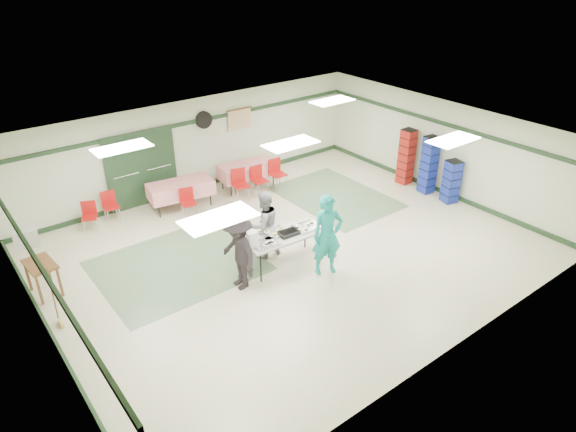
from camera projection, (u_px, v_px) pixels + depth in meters
floor at (291, 249)px, 12.37m from camera, size 11.00×11.00×0.00m
ceiling at (291, 143)px, 11.10m from camera, size 11.00×11.00×0.00m
wall_back at (196, 145)px, 14.88m from camera, size 11.00×0.00×11.00m
wall_front at (455, 292)px, 8.59m from camera, size 11.00×0.00×11.00m
wall_left at (37, 285)px, 8.77m from camera, size 0.00×9.00×9.00m
wall_right at (442, 147)px, 14.70m from camera, size 0.00×9.00×9.00m
trim_back at (194, 122)px, 14.53m from camera, size 11.00×0.06×0.10m
baseboard_back at (200, 186)px, 15.47m from camera, size 11.00×0.06×0.12m
trim_left at (30, 250)px, 8.46m from camera, size 0.06×9.00×0.10m
baseboard_left at (55, 342)px, 9.40m from camera, size 0.06×9.00×0.12m
trim_right at (445, 124)px, 14.36m from camera, size 0.06×9.00×0.10m
baseboard_right at (435, 188)px, 15.29m from camera, size 0.06×9.00×0.12m
green_patch_a at (178, 266)px, 11.72m from camera, size 3.50×3.00×0.01m
green_patch_b at (335, 197)px, 14.93m from camera, size 2.50×3.50×0.01m
double_door_left at (125, 173)px, 13.80m from camera, size 0.90×0.06×2.10m
double_door_right at (158, 165)px, 14.31m from camera, size 0.90×0.06×2.10m
door_frame at (142, 169)px, 14.04m from camera, size 2.00×0.03×2.15m
wall_fan at (204, 120)px, 14.67m from camera, size 0.50×0.10×0.50m
scroll_banner at (240, 119)px, 15.41m from camera, size 0.80×0.02×0.60m
serving_table at (284, 236)px, 11.48m from camera, size 1.93×0.86×0.76m
sheet_tray_right at (307, 227)px, 11.75m from camera, size 0.63×0.49×0.02m
sheet_tray_mid at (274, 233)px, 11.49m from camera, size 0.64×0.50×0.02m
sheet_tray_left at (266, 244)px, 11.09m from camera, size 0.58×0.45×0.02m
baking_pan at (289, 233)px, 11.45m from camera, size 0.48×0.31×0.08m
foam_box_stack at (252, 239)px, 10.95m from camera, size 0.23×0.21×0.35m
volunteer_teal at (327, 235)px, 11.09m from camera, size 0.80×0.66×1.87m
volunteer_grey at (264, 224)px, 11.75m from camera, size 0.81×0.63×1.65m
volunteer_dark at (239, 252)px, 10.64m from camera, size 0.68×1.13×1.71m
dining_table_a at (248, 170)px, 15.25m from camera, size 1.77×0.92×0.77m
dining_table_b at (181, 189)px, 14.07m from camera, size 1.85×1.02×0.77m
chair_a at (258, 177)px, 14.87m from camera, size 0.41×0.41×0.86m
chair_b at (240, 181)px, 14.51m from camera, size 0.51×0.51×0.92m
chair_c at (276, 171)px, 15.21m from camera, size 0.44×0.44×0.91m
chair_d at (187, 199)px, 13.64m from camera, size 0.45×0.45×0.81m
chair_loose_a at (110, 203)px, 13.45m from camera, size 0.40×0.40×0.81m
chair_loose_b at (89, 213)px, 12.99m from camera, size 0.48×0.48×0.78m
crate_stack_blue_a at (429, 165)px, 14.82m from camera, size 0.42×0.42×1.71m
crate_stack_red at (406, 157)px, 15.41m from camera, size 0.38×0.38×1.70m
crate_stack_blue_b at (451, 182)px, 14.36m from camera, size 0.47×0.47×1.24m
printer_table at (41, 268)px, 10.52m from camera, size 0.58×0.84×0.74m
office_printer at (26, 237)px, 11.03m from camera, size 0.54×0.49×0.39m
broom at (53, 295)px, 9.62m from camera, size 0.04×0.21×1.31m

